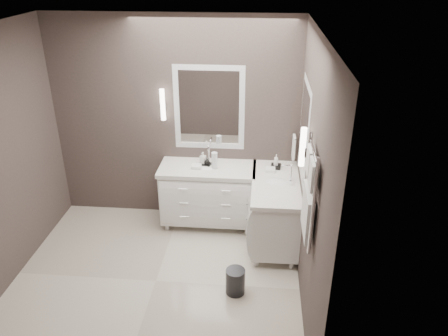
# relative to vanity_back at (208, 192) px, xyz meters

# --- Properties ---
(floor) EXTENTS (3.20, 3.00, 0.01)m
(floor) POSITION_rel_vanity_back_xyz_m (-0.45, -1.23, -0.49)
(floor) COLOR beige
(floor) RESTS_ON ground
(ceiling) EXTENTS (3.20, 3.00, 0.01)m
(ceiling) POSITION_rel_vanity_back_xyz_m (-0.45, -1.23, 2.22)
(ceiling) COLOR white
(ceiling) RESTS_ON wall_back
(wall_back) EXTENTS (3.20, 0.01, 2.70)m
(wall_back) POSITION_rel_vanity_back_xyz_m (-0.45, 0.28, 0.86)
(wall_back) COLOR #423735
(wall_back) RESTS_ON floor
(wall_front) EXTENTS (3.20, 0.01, 2.70)m
(wall_front) POSITION_rel_vanity_back_xyz_m (-0.45, -2.73, 0.86)
(wall_front) COLOR #423735
(wall_front) RESTS_ON floor
(wall_right) EXTENTS (0.01, 3.00, 2.70)m
(wall_right) POSITION_rel_vanity_back_xyz_m (1.15, -1.23, 0.86)
(wall_right) COLOR #423735
(wall_right) RESTS_ON floor
(vanity_back) EXTENTS (1.24, 0.59, 0.97)m
(vanity_back) POSITION_rel_vanity_back_xyz_m (0.00, 0.00, 0.00)
(vanity_back) COLOR white
(vanity_back) RESTS_ON floor
(vanity_right) EXTENTS (0.59, 1.24, 0.97)m
(vanity_right) POSITION_rel_vanity_back_xyz_m (0.88, -0.33, 0.00)
(vanity_right) COLOR white
(vanity_right) RESTS_ON floor
(mirror_back) EXTENTS (0.90, 0.02, 1.10)m
(mirror_back) POSITION_rel_vanity_back_xyz_m (-0.00, 0.26, 1.06)
(mirror_back) COLOR white
(mirror_back) RESTS_ON wall_back
(mirror_right) EXTENTS (0.02, 0.90, 1.10)m
(mirror_right) POSITION_rel_vanity_back_xyz_m (1.14, -0.43, 1.06)
(mirror_right) COLOR white
(mirror_right) RESTS_ON wall_right
(sconce_back) EXTENTS (0.06, 0.06, 0.40)m
(sconce_back) POSITION_rel_vanity_back_xyz_m (-0.58, 0.20, 1.11)
(sconce_back) COLOR white
(sconce_back) RESTS_ON wall_back
(sconce_right) EXTENTS (0.06, 0.06, 0.40)m
(sconce_right) POSITION_rel_vanity_back_xyz_m (1.08, -1.01, 1.11)
(sconce_right) COLOR white
(sconce_right) RESTS_ON wall_right
(towel_bar_corner) EXTENTS (0.03, 0.22, 0.30)m
(towel_bar_corner) POSITION_rel_vanity_back_xyz_m (1.09, 0.13, 0.63)
(towel_bar_corner) COLOR white
(towel_bar_corner) RESTS_ON wall_right
(towel_ladder) EXTENTS (0.06, 0.58, 0.90)m
(towel_ladder) POSITION_rel_vanity_back_xyz_m (1.10, -1.63, 0.91)
(towel_ladder) COLOR white
(towel_ladder) RESTS_ON wall_right
(waste_bin) EXTENTS (0.22, 0.22, 0.29)m
(waste_bin) POSITION_rel_vanity_back_xyz_m (0.45, -1.32, -0.34)
(waste_bin) COLOR black
(waste_bin) RESTS_ON floor
(amenity_tray_back) EXTENTS (0.18, 0.15, 0.02)m
(amenity_tray_back) POSITION_rel_vanity_back_xyz_m (-0.04, 0.05, 0.38)
(amenity_tray_back) COLOR black
(amenity_tray_back) RESTS_ON vanity_back
(amenity_tray_right) EXTENTS (0.14, 0.18, 0.02)m
(amenity_tray_right) POSITION_rel_vanity_back_xyz_m (0.87, 0.07, 0.38)
(amenity_tray_right) COLOR black
(amenity_tray_right) RESTS_ON vanity_right
(water_bottle) EXTENTS (0.10, 0.10, 0.22)m
(water_bottle) POSITION_rel_vanity_back_xyz_m (0.09, -0.03, 0.47)
(water_bottle) COLOR silver
(water_bottle) RESTS_ON vanity_back
(soap_bottle_a) EXTENTS (0.08, 0.08, 0.15)m
(soap_bottle_a) POSITION_rel_vanity_back_xyz_m (-0.07, 0.07, 0.46)
(soap_bottle_a) COLOR white
(soap_bottle_a) RESTS_ON amenity_tray_back
(soap_bottle_b) EXTENTS (0.10, 0.10, 0.09)m
(soap_bottle_b) POSITION_rel_vanity_back_xyz_m (-0.01, 0.02, 0.44)
(soap_bottle_b) COLOR black
(soap_bottle_b) RESTS_ON amenity_tray_back
(soap_bottle_c) EXTENTS (0.07, 0.07, 0.15)m
(soap_bottle_c) POSITION_rel_vanity_back_xyz_m (0.87, 0.07, 0.46)
(soap_bottle_c) COLOR white
(soap_bottle_c) RESTS_ON amenity_tray_right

